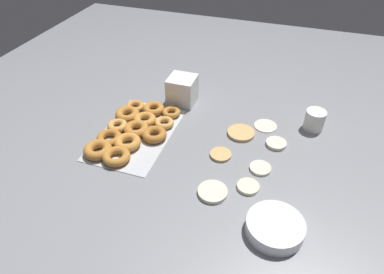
% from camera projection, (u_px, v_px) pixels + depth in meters
% --- Properties ---
extents(ground_plane, '(3.00, 3.00, 0.00)m').
position_uv_depth(ground_plane, '(222.00, 149.00, 1.41)').
color(ground_plane, gray).
extents(pancake_0, '(0.12, 0.12, 0.01)m').
position_uv_depth(pancake_0, '(241.00, 133.00, 1.49)').
color(pancake_0, tan).
rests_on(pancake_0, ground_plane).
extents(pancake_1, '(0.08, 0.08, 0.01)m').
position_uv_depth(pancake_1, '(248.00, 187.00, 1.24)').
color(pancake_1, beige).
rests_on(pancake_1, ground_plane).
extents(pancake_2, '(0.08, 0.08, 0.01)m').
position_uv_depth(pancake_2, '(260.00, 168.00, 1.32)').
color(pancake_2, beige).
rests_on(pancake_2, ground_plane).
extents(pancake_3, '(0.09, 0.09, 0.01)m').
position_uv_depth(pancake_3, '(221.00, 155.00, 1.38)').
color(pancake_3, tan).
rests_on(pancake_3, ground_plane).
extents(pancake_4, '(0.08, 0.08, 0.02)m').
position_uv_depth(pancake_4, '(276.00, 144.00, 1.43)').
color(pancake_4, beige).
rests_on(pancake_4, ground_plane).
extents(pancake_5, '(0.11, 0.11, 0.02)m').
position_uv_depth(pancake_5, '(213.00, 192.00, 1.22)').
color(pancake_5, beige).
rests_on(pancake_5, ground_plane).
extents(pancake_6, '(0.10, 0.10, 0.01)m').
position_uv_depth(pancake_6, '(266.00, 125.00, 1.53)').
color(pancake_6, beige).
rests_on(pancake_6, ground_plane).
extents(donut_tray, '(0.47, 0.30, 0.04)m').
position_uv_depth(donut_tray, '(133.00, 130.00, 1.48)').
color(donut_tray, silver).
rests_on(donut_tray, ground_plane).
extents(batter_bowl, '(0.19, 0.19, 0.05)m').
position_uv_depth(batter_bowl, '(275.00, 227.00, 1.08)').
color(batter_bowl, white).
rests_on(batter_bowl, ground_plane).
extents(container_stack, '(0.13, 0.13, 0.13)m').
position_uv_depth(container_stack, '(182.00, 90.00, 1.65)').
color(container_stack, white).
rests_on(container_stack, ground_plane).
extents(paper_cup, '(0.09, 0.09, 0.09)m').
position_uv_depth(paper_cup, '(314.00, 120.00, 1.50)').
color(paper_cup, white).
rests_on(paper_cup, ground_plane).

